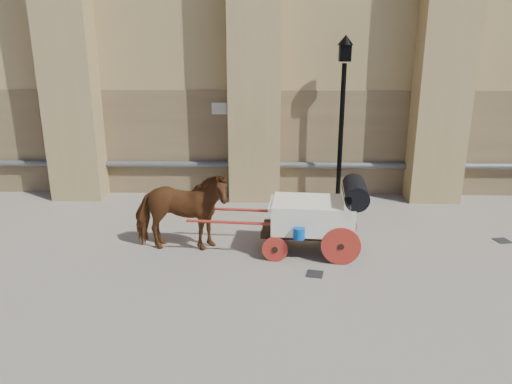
{
  "coord_description": "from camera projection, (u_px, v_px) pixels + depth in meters",
  "views": [
    {
      "loc": [
        -0.63,
        -10.0,
        4.45
      ],
      "look_at": [
        -0.87,
        -0.1,
        1.33
      ],
      "focal_mm": 35.0,
      "sensor_mm": 36.0,
      "label": 1
    }
  ],
  "objects": [
    {
      "name": "ground",
      "position": [
        296.0,
        249.0,
        10.86
      ],
      "size": [
        90.0,
        90.0,
        0.0
      ],
      "primitive_type": "plane",
      "color": "gray",
      "rests_on": "ground"
    },
    {
      "name": "horse",
      "position": [
        181.0,
        212.0,
        10.57
      ],
      "size": [
        0.97,
        2.09,
        1.76
      ],
      "primitive_type": "imported",
      "rotation": [
        0.0,
        0.0,
        1.56
      ],
      "color": "brown",
      "rests_on": "ground"
    },
    {
      "name": "carriage",
      "position": [
        319.0,
        214.0,
        10.46
      ],
      "size": [
        3.79,
        1.38,
        1.63
      ],
      "rotation": [
        0.0,
        0.0,
        -0.09
      ],
      "color": "black",
      "rests_on": "ground"
    },
    {
      "name": "street_lamp",
      "position": [
        342.0,
        116.0,
        13.27
      ],
      "size": [
        0.42,
        0.42,
        4.47
      ],
      "color": "black",
      "rests_on": "ground"
    },
    {
      "name": "drain_grate_near",
      "position": [
        315.0,
        274.0,
        9.72
      ],
      "size": [
        0.38,
        0.38,
        0.01
      ],
      "primitive_type": "cube",
      "rotation": [
        0.0,
        0.0,
        -0.21
      ],
      "color": "black",
      "rests_on": "ground"
    },
    {
      "name": "drain_grate_far",
      "position": [
        502.0,
        241.0,
        11.3
      ],
      "size": [
        0.38,
        0.38,
        0.01
      ],
      "primitive_type": "cube",
      "rotation": [
        0.0,
        0.0,
        0.21
      ],
      "color": "black",
      "rests_on": "ground"
    }
  ]
}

